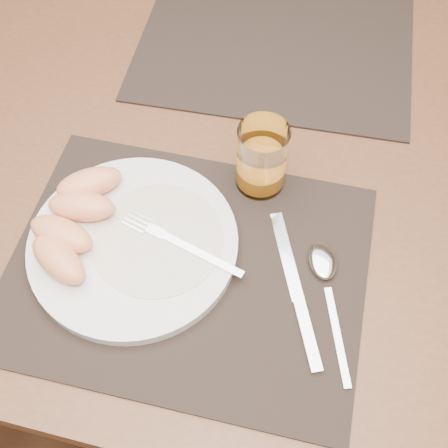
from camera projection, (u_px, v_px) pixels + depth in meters
ground at (227, 329)px, 1.47m from camera, size 5.00×5.00×0.00m
table at (229, 175)px, 0.90m from camera, size 1.40×0.90×0.75m
placemat_near at (187, 268)px, 0.72m from camera, size 0.45×0.36×0.00m
placemat_far at (275, 45)px, 0.94m from camera, size 0.47×0.37×0.00m
plate at (133, 244)px, 0.72m from camera, size 0.27×0.27×0.02m
plate_dressing at (157, 238)px, 0.72m from camera, size 0.17×0.17×0.00m
fork at (172, 240)px, 0.71m from camera, size 0.17×0.06×0.00m
knife at (298, 301)px, 0.69m from camera, size 0.10×0.21×0.01m
spoon at (325, 271)px, 0.70m from camera, size 0.08×0.19×0.01m
juice_glass at (262, 160)px, 0.75m from camera, size 0.07×0.07×0.10m
grapefruit_wedges at (73, 220)px, 0.71m from camera, size 0.11×0.20×0.04m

